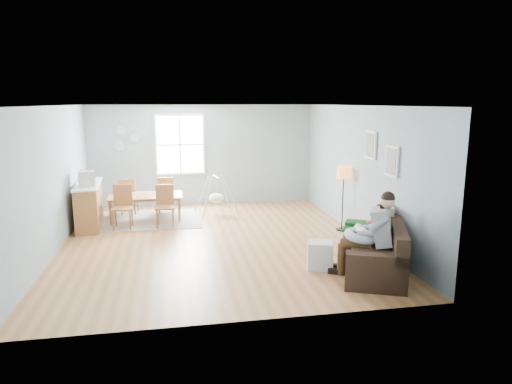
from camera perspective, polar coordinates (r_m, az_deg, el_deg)
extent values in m
cube|color=#A7693B|center=(9.33, -5.02, -6.37)|extent=(8.40, 9.40, 0.08)
cube|color=white|center=(8.90, -5.36, 12.64)|extent=(8.40, 9.40, 0.60)
cube|color=#7A969F|center=(13.62, -7.00, 5.13)|extent=(8.40, 0.08, 3.90)
cube|color=#7A969F|center=(4.50, 0.40, -7.14)|extent=(8.40, 0.08, 3.90)
cube|color=#7A969F|center=(10.25, 18.68, 2.65)|extent=(0.08, 9.40, 3.90)
cube|color=white|center=(12.38, -9.48, 5.85)|extent=(1.32, 0.06, 1.62)
cube|color=white|center=(12.35, -9.47, 5.84)|extent=(1.20, 0.02, 1.50)
cube|color=white|center=(12.34, -9.47, 5.84)|extent=(1.20, 0.03, 0.04)
cube|color=white|center=(12.34, -9.47, 5.84)|extent=(0.04, 0.03, 1.50)
cube|color=white|center=(8.33, 16.64, 3.71)|extent=(0.04, 0.44, 0.54)
cube|color=slate|center=(8.32, 16.49, 3.71)|extent=(0.01, 0.36, 0.46)
cube|color=white|center=(9.12, 14.16, 5.71)|extent=(0.04, 0.44, 0.54)
cube|color=slate|center=(9.11, 14.01, 5.71)|extent=(0.01, 0.36, 0.46)
cylinder|color=#A9BCCB|center=(12.42, -16.53, 7.42)|extent=(0.24, 0.02, 0.24)
cylinder|color=#A9BCCB|center=(12.40, -14.86, 6.57)|extent=(0.26, 0.02, 0.26)
cylinder|color=#A9BCCB|center=(12.45, -16.66, 5.57)|extent=(0.28, 0.02, 0.28)
cube|color=black|center=(7.96, 14.46, -7.91)|extent=(1.64, 2.29, 0.42)
cube|color=black|center=(7.86, 17.18, -5.05)|extent=(0.99, 2.02, 0.43)
cube|color=black|center=(6.97, 14.88, -8.17)|extent=(0.91, 0.53, 0.16)
cube|color=black|center=(8.79, 14.32, -4.11)|extent=(0.91, 0.53, 0.16)
cube|color=#125114|center=(8.54, 14.26, -4.28)|extent=(1.24, 1.18, 0.04)
cube|color=tan|center=(8.34, 16.18, -3.20)|extent=(0.28, 0.49, 0.48)
cube|color=gray|center=(7.48, 15.51, -4.21)|extent=(0.55, 0.58, 0.62)
sphere|color=#E8A58E|center=(7.38, 16.16, -1.12)|extent=(0.23, 0.23, 0.23)
sphere|color=black|center=(7.37, 16.18, -0.77)|extent=(0.22, 0.22, 0.22)
cylinder|color=#3B2515|center=(7.49, 12.45, -6.38)|extent=(0.50, 0.38, 0.17)
cylinder|color=#3B2515|center=(7.70, 12.67, -5.89)|extent=(0.50, 0.38, 0.17)
cylinder|color=#3B2515|center=(7.60, 10.64, -8.26)|extent=(0.14, 0.14, 0.52)
cylinder|color=#3B2515|center=(7.82, 10.90, -7.73)|extent=(0.14, 0.14, 0.52)
cube|color=black|center=(7.69, 9.96, -9.76)|extent=(0.27, 0.21, 0.08)
cube|color=black|center=(7.90, 10.24, -9.19)|extent=(0.27, 0.21, 0.08)
torus|color=#A2B9CB|center=(7.53, 12.96, -5.38)|extent=(0.73, 0.72, 0.22)
cylinder|color=silver|center=(7.51, 12.99, -4.73)|extent=(0.14, 0.31, 0.13)
sphere|color=#E8A58E|center=(7.67, 12.68, -4.23)|extent=(0.11, 0.11, 0.11)
cube|color=silver|center=(8.01, 14.97, -4.08)|extent=(0.32, 0.34, 0.38)
sphere|color=#E8A58E|center=(7.95, 15.29, -2.27)|extent=(0.18, 0.18, 0.18)
sphere|color=black|center=(7.94, 15.31, -2.05)|extent=(0.17, 0.17, 0.17)
cylinder|color=#F73C6E|center=(7.98, 13.13, -5.32)|extent=(0.33, 0.21, 0.09)
cylinder|color=#F73C6E|center=(8.12, 13.12, -5.03)|extent=(0.33, 0.21, 0.09)
cylinder|color=#F73C6E|center=(8.03, 12.02, -6.49)|extent=(0.08, 0.08, 0.31)
cylinder|color=#F73C6E|center=(8.17, 12.03, -6.18)|extent=(0.08, 0.08, 0.31)
cylinder|color=black|center=(10.23, 10.66, -4.62)|extent=(0.25, 0.25, 0.03)
cylinder|color=black|center=(10.09, 10.78, -1.32)|extent=(0.03, 0.03, 1.24)
cylinder|color=orange|center=(9.97, 10.92, 2.40)|extent=(0.28, 0.28, 0.25)
cube|color=silver|center=(7.83, 8.01, -7.82)|extent=(0.50, 0.47, 0.46)
cube|color=black|center=(7.82, 6.63, -7.80)|extent=(0.11, 0.31, 0.37)
cube|color=gray|center=(11.22, -13.48, -3.38)|extent=(2.58, 1.98, 0.01)
imported|color=#9B6332|center=(11.15, -13.55, -1.91)|extent=(1.72, 0.96, 0.60)
cube|color=olive|center=(10.46, -16.37, -1.96)|extent=(0.45, 0.45, 0.04)
cube|color=olive|center=(10.60, -16.31, -0.35)|extent=(0.42, 0.05, 0.48)
cylinder|color=olive|center=(10.37, -17.39, -3.47)|extent=(0.04, 0.04, 0.47)
cylinder|color=olive|center=(10.32, -15.44, -3.43)|extent=(0.04, 0.04, 0.47)
cylinder|color=olive|center=(10.71, -17.12, -3.00)|extent=(0.04, 0.04, 0.47)
cylinder|color=olive|center=(10.66, -15.23, -2.95)|extent=(0.04, 0.04, 0.47)
cube|color=olive|center=(10.39, -11.33, -1.88)|extent=(0.44, 0.44, 0.04)
cube|color=olive|center=(10.53, -11.34, -0.30)|extent=(0.41, 0.05, 0.47)
cylinder|color=olive|center=(10.29, -12.29, -3.36)|extent=(0.04, 0.04, 0.46)
cylinder|color=olive|center=(10.27, -10.36, -3.31)|extent=(0.04, 0.04, 0.46)
cylinder|color=olive|center=(10.62, -12.17, -2.90)|extent=(0.04, 0.04, 0.46)
cylinder|color=olive|center=(10.60, -10.31, -2.85)|extent=(0.04, 0.04, 0.46)
cube|color=olive|center=(11.86, -15.56, -0.56)|extent=(0.46, 0.46, 0.04)
cube|color=olive|center=(11.63, -15.82, 0.43)|extent=(0.39, 0.09, 0.45)
cylinder|color=olive|center=(12.02, -14.57, -1.41)|extent=(0.04, 0.04, 0.44)
cylinder|color=olive|center=(12.10, -16.11, -1.42)|extent=(0.04, 0.04, 0.44)
cylinder|color=olive|center=(11.71, -14.88, -1.77)|extent=(0.04, 0.04, 0.44)
cylinder|color=olive|center=(11.78, -16.46, -1.77)|extent=(0.04, 0.04, 0.44)
cube|color=olive|center=(11.79, -11.13, -0.35)|extent=(0.45, 0.45, 0.04)
cube|color=olive|center=(11.55, -11.25, 0.69)|extent=(0.41, 0.07, 0.46)
cylinder|color=olive|center=(11.99, -10.21, -1.23)|extent=(0.04, 0.04, 0.45)
cylinder|color=olive|center=(12.02, -11.84, -1.26)|extent=(0.04, 0.04, 0.45)
cylinder|color=olive|center=(11.65, -10.31, -1.59)|extent=(0.04, 0.04, 0.45)
cylinder|color=olive|center=(11.68, -11.99, -1.62)|extent=(0.04, 0.04, 0.45)
cube|color=#9B6332|center=(10.97, -20.13, -1.57)|extent=(0.61, 1.74, 0.95)
cube|color=silver|center=(10.88, -20.30, 0.92)|extent=(0.65, 1.78, 0.04)
cube|color=silver|center=(10.52, -20.42, 1.60)|extent=(0.40, 0.39, 0.33)
cube|color=black|center=(10.52, -21.32, 1.53)|extent=(0.07, 0.27, 0.23)
cylinder|color=silver|center=(11.30, -5.01, 1.92)|extent=(0.11, 0.54, 0.04)
ellipsoid|color=beige|center=(11.40, -4.96, -0.77)|extent=(0.39, 0.39, 0.24)
cylinder|color=silver|center=(11.35, -4.99, 0.57)|extent=(0.01, 0.01, 0.43)
cylinder|color=silver|center=(11.03, -6.12, -0.80)|extent=(0.29, 0.39, 0.95)
cylinder|color=silver|center=(11.17, -3.08, -0.60)|extent=(0.38, 0.30, 0.95)
cylinder|color=silver|center=(11.61, -6.79, -0.21)|extent=(0.38, 0.30, 0.95)
cylinder|color=silver|center=(11.75, -3.89, -0.02)|extent=(0.29, 0.39, 0.95)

